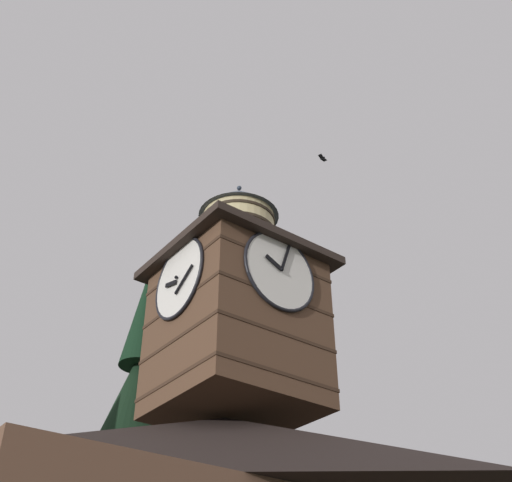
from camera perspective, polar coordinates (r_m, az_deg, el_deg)
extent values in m
pyramid|color=black|center=(18.10, -2.81, -19.81)|extent=(15.39, 12.17, 3.28)
cube|color=brown|center=(19.31, -1.69, -8.41)|extent=(3.98, 3.98, 4.54)
cube|color=#3C291C|center=(18.62, -1.78, -13.18)|extent=(4.02, 4.02, 0.10)
cube|color=#3C291C|center=(19.06, -1.72, -10.00)|extent=(4.02, 4.02, 0.10)
cube|color=#3C291C|center=(19.56, -1.66, -6.98)|extent=(4.02, 4.02, 0.10)
cube|color=#3C291C|center=(20.11, -1.61, -4.11)|extent=(4.02, 4.02, 0.10)
cylinder|color=white|center=(18.54, 2.03, -2.60)|extent=(2.40, 0.10, 2.40)
torus|color=black|center=(18.52, 2.07, -2.57)|extent=(2.50, 0.10, 2.50)
cube|color=black|center=(18.39, 1.55, -1.87)|extent=(0.59, 0.04, 0.36)
cube|color=black|center=(18.81, 2.55, -1.41)|extent=(0.38, 0.04, 0.96)
sphere|color=black|center=(18.46, 2.24, -2.46)|extent=(0.10, 0.10, 0.10)
cylinder|color=white|center=(18.98, -6.59, -3.21)|extent=(0.10, 2.40, 2.40)
torus|color=black|center=(18.97, -6.65, -3.19)|extent=(0.10, 2.50, 2.50)
cube|color=black|center=(19.13, -7.32, -3.66)|extent=(0.04, 0.61, 0.26)
cube|color=black|center=(18.50, -6.23, -3.30)|extent=(0.04, 0.87, 0.60)
sphere|color=black|center=(18.94, -6.87, -3.11)|extent=(0.10, 0.10, 0.10)
cube|color=#2D231E|center=(20.48, -1.58, -2.38)|extent=(4.68, 4.68, 0.25)
cylinder|color=#D1BC84|center=(21.06, -1.53, 0.04)|extent=(2.31, 2.31, 1.85)
cylinder|color=#2D2319|center=(20.67, -1.56, -1.54)|extent=(2.37, 2.37, 0.10)
cylinder|color=#2D2319|center=(20.93, -1.54, -0.48)|extent=(2.37, 2.37, 0.10)
cylinder|color=#2D2319|center=(21.19, -1.53, 0.56)|extent=(2.37, 2.37, 0.10)
cylinder|color=#2D2319|center=(21.46, -1.51, 1.57)|extent=(2.37, 2.37, 0.10)
cone|color=#424C5B|center=(21.93, -1.48, 3.24)|extent=(2.61, 2.61, 1.11)
sphere|color=#2D3847|center=(22.34, -1.45, 4.57)|extent=(0.16, 0.16, 0.16)
cone|color=black|center=(25.21, -10.88, -19.08)|extent=(4.10, 4.10, 5.28)
cone|color=black|center=(26.06, -10.21, -13.18)|extent=(2.90, 2.90, 4.12)
cone|color=black|center=(27.53, -9.46, -6.26)|extent=(1.70, 1.70, 4.50)
ellipsoid|color=black|center=(28.52, 5.74, 7.08)|extent=(0.19, 0.25, 0.13)
cube|color=black|center=(28.44, 5.61, 7.22)|extent=(0.29, 0.23, 0.10)
cube|color=black|center=(28.61, 5.87, 6.94)|extent=(0.29, 0.23, 0.10)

